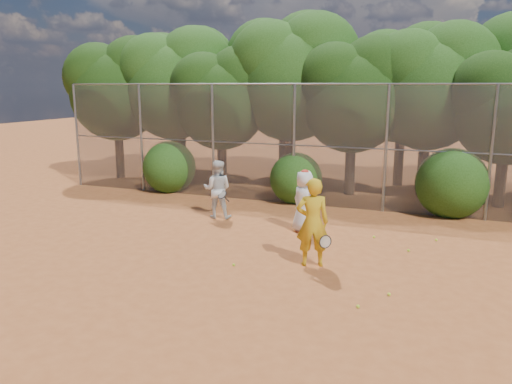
% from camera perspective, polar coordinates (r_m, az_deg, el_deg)
% --- Properties ---
extents(ground, '(80.00, 80.00, 0.00)m').
position_cam_1_polar(ground, '(11.36, 0.14, -8.31)').
color(ground, '#A25124').
rests_on(ground, ground).
extents(fence_back, '(20.05, 0.09, 4.03)m').
position_cam_1_polar(fence_back, '(16.52, 7.29, 5.38)').
color(fence_back, gray).
rests_on(fence_back, ground).
extents(tree_0, '(4.38, 3.81, 6.00)m').
position_cam_1_polar(tree_0, '(22.34, -15.56, 11.62)').
color(tree_0, black).
rests_on(tree_0, ground).
extents(tree_1, '(4.64, 4.03, 6.35)m').
position_cam_1_polar(tree_1, '(21.38, -9.25, 12.51)').
color(tree_1, black).
rests_on(tree_1, ground).
extents(tree_2, '(3.99, 3.47, 5.47)m').
position_cam_1_polar(tree_2, '(19.60, -3.83, 10.99)').
color(tree_2, black).
rests_on(tree_2, ground).
extents(tree_3, '(4.89, 4.26, 6.70)m').
position_cam_1_polar(tree_3, '(19.64, 4.26, 13.36)').
color(tree_3, black).
rests_on(tree_3, ground).
extents(tree_4, '(4.19, 3.64, 5.73)m').
position_cam_1_polar(tree_4, '(18.46, 11.22, 11.26)').
color(tree_4, black).
rests_on(tree_4, ground).
extents(tree_5, '(4.51, 3.92, 6.17)m').
position_cam_1_polar(tree_5, '(18.99, 19.31, 11.72)').
color(tree_5, black).
rests_on(tree_5, ground).
extents(tree_6, '(3.86, 3.36, 5.29)m').
position_cam_1_polar(tree_6, '(18.05, 27.07, 9.25)').
color(tree_6, black).
rests_on(tree_6, ground).
extents(tree_9, '(4.83, 4.20, 6.62)m').
position_cam_1_polar(tree_9, '(23.87, -8.53, 12.90)').
color(tree_9, black).
rests_on(tree_9, ground).
extents(tree_10, '(5.15, 4.48, 7.06)m').
position_cam_1_polar(tree_10, '(22.05, 3.45, 13.84)').
color(tree_10, black).
rests_on(tree_10, ground).
extents(tree_11, '(4.64, 4.03, 6.35)m').
position_cam_1_polar(tree_11, '(20.65, 16.69, 12.19)').
color(tree_11, black).
rests_on(tree_11, ground).
extents(bush_0, '(2.00, 2.00, 2.00)m').
position_cam_1_polar(bush_0, '(19.20, -9.87, 3.07)').
color(bush_0, '#1D4411').
rests_on(bush_0, ground).
extents(bush_1, '(1.80, 1.80, 1.80)m').
position_cam_1_polar(bush_1, '(17.21, 4.58, 1.83)').
color(bush_1, '#1D4411').
rests_on(bush_1, ground).
extents(bush_2, '(2.20, 2.20, 2.20)m').
position_cam_1_polar(bush_2, '(16.48, 21.49, 1.27)').
color(bush_2, '#1D4411').
rests_on(bush_2, ground).
extents(player_yellow, '(0.90, 0.70, 2.00)m').
position_cam_1_polar(player_yellow, '(11.10, 6.47, -3.47)').
color(player_yellow, gold).
rests_on(player_yellow, ground).
extents(player_teen, '(1.00, 0.89, 1.74)m').
position_cam_1_polar(player_teen, '(13.67, 5.54, -1.06)').
color(player_teen, white).
rests_on(player_teen, ground).
extents(player_white, '(0.99, 0.89, 1.77)m').
position_cam_1_polar(player_white, '(15.10, -4.44, 0.31)').
color(player_white, silver).
rests_on(player_white, ground).
extents(ball_0, '(0.07, 0.07, 0.07)m').
position_cam_1_polar(ball_0, '(12.74, 17.03, -6.41)').
color(ball_0, '#C9EC2B').
rests_on(ball_0, ground).
extents(ball_1, '(0.07, 0.07, 0.07)m').
position_cam_1_polar(ball_1, '(13.60, 13.33, -5.01)').
color(ball_1, '#C9EC2B').
rests_on(ball_1, ground).
extents(ball_2, '(0.07, 0.07, 0.07)m').
position_cam_1_polar(ball_2, '(9.46, 11.58, -12.69)').
color(ball_2, '#C9EC2B').
rests_on(ball_2, ground).
extents(ball_4, '(0.07, 0.07, 0.07)m').
position_cam_1_polar(ball_4, '(11.27, -2.57, -8.31)').
color(ball_4, '#C9EC2B').
rests_on(ball_4, ground).
extents(ball_5, '(0.07, 0.07, 0.07)m').
position_cam_1_polar(ball_5, '(13.80, 19.90, -5.17)').
color(ball_5, '#C9EC2B').
rests_on(ball_5, ground).
extents(ball_6, '(0.07, 0.07, 0.07)m').
position_cam_1_polar(ball_6, '(10.10, 14.97, -11.23)').
color(ball_6, '#C9EC2B').
rests_on(ball_6, ground).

